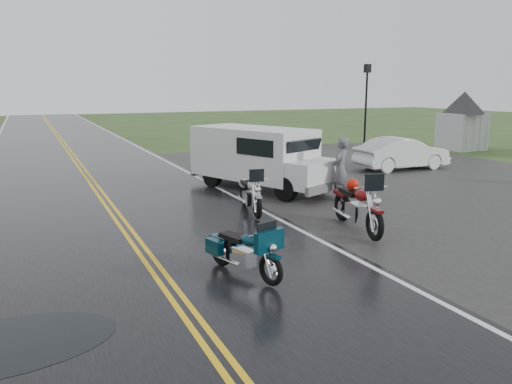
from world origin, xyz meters
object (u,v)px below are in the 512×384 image
Objects in this scene: sedan_white at (402,154)px; lamp_post_far_right at (366,108)px; visitor_center at (464,106)px; motorcycle_teal at (271,258)px; motorcycle_silver at (258,197)px; person_at_van at (340,170)px; motorcycle_red at (375,212)px; van_white at (286,167)px.

sedan_white is 6.41m from lamp_post_far_right.
visitor_center is 22.71m from motorcycle_teal.
motorcycle_silver is (-16.72, -9.06, -1.76)m from visitor_center.
sedan_white is at bearing 23.66° from motorcycle_teal.
motorcycle_red is at bearing 31.69° from person_at_van.
lamp_post_far_right is (2.35, 5.73, 1.66)m from sedan_white.
van_white is (0.16, 4.48, 0.33)m from motorcycle_red.
motorcycle_teal is at bearing 131.59° from sedan_white.
sedan_white is (7.25, 3.26, -0.40)m from van_white.
sedan_white is 0.87× the size of lamp_post_far_right.
visitor_center is 5.63m from lamp_post_far_right.
visitor_center reaches higher than sedan_white.
sedan_white is at bearing 179.44° from person_at_van.
person_at_van is 0.47× the size of sedan_white.
lamp_post_far_right is at bearing 31.94° from motorcycle_teal.
motorcycle_red is at bearing 137.43° from sedan_white.
van_white is 1.66m from person_at_van.
sedan_white is at bearing 57.60° from motorcycle_red.
motorcycle_red is (-15.16, -11.88, -1.66)m from visitor_center.
visitor_center is 6.39× the size of motorcycle_red.
van_white is 1.17× the size of lamp_post_far_right.
van_white is at bearing -136.90° from lamp_post_far_right.
van_white is (3.39, 5.80, 0.50)m from motorcycle_teal.
motorcycle_red is at bearing -114.65° from van_white.
visitor_center reaches higher than motorcycle_silver.
person_at_van is at bearing 29.45° from motorcycle_silver.
person_at_van is at bearing 125.18° from sedan_white.
motorcycle_silver is (1.67, 4.13, 0.07)m from motorcycle_teal.
lamp_post_far_right is at bearing 54.36° from motorcycle_silver.
motorcycle_red is 16.71m from lamp_post_far_right.
person_at_van is at bearing 29.79° from motorcycle_teal.
motorcycle_silver reaches higher than motorcycle_teal.
lamp_post_far_right reaches higher than motorcycle_red.
lamp_post_far_right is at bearing 163.54° from visitor_center.
person_at_van is (4.94, 5.22, 0.40)m from motorcycle_teal.
van_white is 7.96m from sedan_white.
sedan_white is (8.97, 4.93, 0.03)m from motorcycle_silver.
lamp_post_far_right reaches higher than person_at_van.
sedan_white is (-7.75, -4.13, -1.73)m from visitor_center.
lamp_post_far_right is at bearing -164.64° from person_at_van.
visitor_center is at bearing 176.09° from person_at_van.
van_white is (-15.00, -7.39, -1.33)m from visitor_center.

